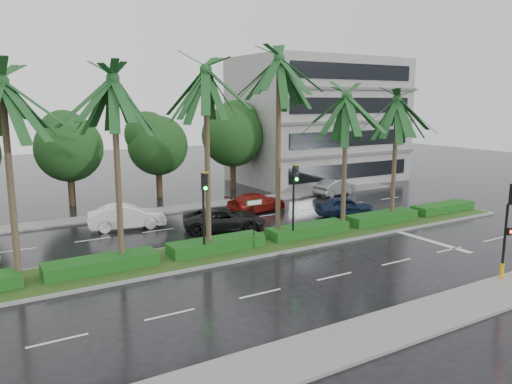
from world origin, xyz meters
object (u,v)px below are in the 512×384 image
signal_median_left (204,202)px  car_white (127,217)px  car_grey (335,187)px  street_sign (254,211)px  car_blue (345,206)px  car_red (257,202)px  signal_near (508,227)px  car_darkgrey (224,219)px

signal_median_left → car_white: signal_median_left is taller
car_grey → signal_median_left: bearing=109.1°
street_sign → car_blue: (9.50, 3.54, -1.43)m
car_red → car_white: bearing=80.4°
signal_median_left → car_red: signal_median_left is taller
car_blue → signal_near: bearing=-169.6°
street_sign → car_darkgrey: (0.50, 4.43, -1.42)m
signal_near → car_white: size_ratio=0.93×
signal_median_left → car_darkgrey: bearing=52.8°
car_grey → car_white: bearing=84.3°
street_sign → car_white: bearing=119.3°
signal_median_left → car_white: size_ratio=0.93×
car_white → car_red: car_white is taller
street_sign → car_red: (5.00, 7.94, -1.44)m
car_darkgrey → car_grey: (13.50, 5.53, -0.02)m
signal_median_left → car_white: 8.62m
car_red → car_grey: size_ratio=1.13×
street_sign → car_blue: bearing=20.4°
car_darkgrey → signal_near: bearing=-135.4°
car_white → car_grey: size_ratio=1.13×
car_white → car_blue: car_white is taller
car_white → signal_median_left: bearing=-159.5°
signal_median_left → car_darkgrey: size_ratio=0.86×
signal_near → signal_median_left: size_ratio=1.00×
signal_near → car_red: size_ratio=0.93×
car_white → car_red: 9.50m
car_darkgrey → car_red: 5.70m
signal_median_left → car_darkgrey: signal_median_left is taller
signal_near → signal_median_left: signal_median_left is taller
signal_near → car_darkgrey: bearing=114.4°
signal_near → car_blue: (2.50, 13.41, -1.81)m
signal_near → car_grey: size_ratio=1.05×
car_darkgrey → car_grey: 14.59m
car_darkgrey → car_red: (4.50, 3.50, -0.03)m
street_sign → car_red: street_sign is taller
signal_median_left → signal_near: bearing=-44.1°
car_white → car_darkgrey: (5.00, -3.58, -0.06)m
car_darkgrey → car_blue: size_ratio=1.26×
car_red → car_blue: 6.29m
car_darkgrey → car_red: car_darkgrey is taller
car_red → signal_near: bearing=177.2°
signal_near → car_blue: size_ratio=1.07×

